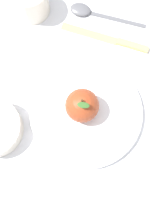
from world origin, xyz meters
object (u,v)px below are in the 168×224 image
(cup, at_px, (30,0))
(dinner_plate, at_px, (84,113))
(knife, at_px, (113,40))
(spoon, at_px, (89,12))
(apple, at_px, (82,106))

(cup, bearing_deg, dinner_plate, 10.85)
(knife, distance_m, spoon, 0.09)
(dinner_plate, relative_size, apple, 2.98)
(dinner_plate, distance_m, cup, 0.28)
(apple, relative_size, knife, 0.44)
(dinner_plate, bearing_deg, apple, -162.66)
(apple, xyz_separation_m, cup, (-0.26, -0.05, -0.01))
(cup, height_order, spoon, cup)
(apple, height_order, spoon, apple)
(knife, bearing_deg, apple, -36.99)
(cup, bearing_deg, apple, 10.68)
(dinner_plate, xyz_separation_m, spoon, (-0.23, 0.07, -0.00))
(knife, height_order, spoon, spoon)
(dinner_plate, bearing_deg, cup, -169.15)
(dinner_plate, relative_size, knife, 1.32)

